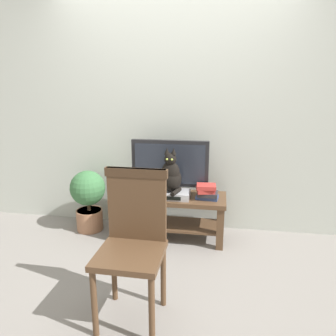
{
  "coord_description": "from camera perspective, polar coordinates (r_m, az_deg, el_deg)",
  "views": [
    {
      "loc": [
        0.48,
        -2.57,
        1.58
      ],
      "look_at": [
        -0.02,
        0.46,
        0.77
      ],
      "focal_mm": 34.72,
      "sensor_mm": 36.0,
      "label": 1
    }
  ],
  "objects": [
    {
      "name": "ground_plane",
      "position": [
        3.05,
        -1.14,
        -16.3
      ],
      "size": [
        12.0,
        12.0,
        0.0
      ],
      "primitive_type": "plane",
      "color": "gray"
    },
    {
      "name": "back_wall",
      "position": [
        3.5,
        1.42,
        11.92
      ],
      "size": [
        7.0,
        0.12,
        2.8
      ],
      "primitive_type": "cube",
      "color": "#B7BCB2",
      "rests_on": "ground"
    },
    {
      "name": "tv_stand",
      "position": [
        3.36,
        0.14,
        -7.03
      ],
      "size": [
        1.15,
        0.44,
        0.46
      ],
      "color": "#513823",
      "rests_on": "ground"
    },
    {
      "name": "tv",
      "position": [
        3.29,
        0.34,
        0.33
      ],
      "size": [
        0.78,
        0.2,
        0.56
      ],
      "color": "black",
      "rests_on": "tv_stand"
    },
    {
      "name": "media_box",
      "position": [
        3.24,
        0.5,
        -4.62
      ],
      "size": [
        0.38,
        0.23,
        0.07
      ],
      "color": "#ADADB2",
      "rests_on": "tv_stand"
    },
    {
      "name": "cat",
      "position": [
        3.17,
        0.49,
        -1.28
      ],
      "size": [
        0.21,
        0.28,
        0.44
      ],
      "color": "black",
      "rests_on": "media_box"
    },
    {
      "name": "wooden_chair",
      "position": [
        2.23,
        -6.11,
        -11.6
      ],
      "size": [
        0.44,
        0.44,
        1.02
      ],
      "color": "#513823",
      "rests_on": "ground"
    },
    {
      "name": "book_stack",
      "position": [
        3.21,
        6.79,
        -4.16
      ],
      "size": [
        0.23,
        0.2,
        0.15
      ],
      "color": "#33477A",
      "rests_on": "tv_stand"
    },
    {
      "name": "potted_plant",
      "position": [
        3.62,
        -13.83,
        -4.89
      ],
      "size": [
        0.38,
        0.38,
        0.67
      ],
      "color": "#9E6B4C",
      "rests_on": "ground"
    }
  ]
}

